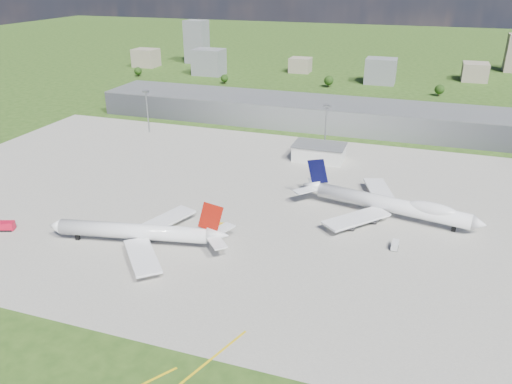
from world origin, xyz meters
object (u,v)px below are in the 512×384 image
(airliner_blue_quad, at_px, (391,205))
(van_white_near, at_px, (395,245))
(airliner_red_twin, at_px, (140,232))
(fire_truck, at_px, (4,226))
(tug_yellow, at_px, (219,226))
(van_white_far, at_px, (441,212))

(airliner_blue_quad, height_order, van_white_near, airliner_blue_quad)
(airliner_red_twin, relative_size, fire_truck, 7.74)
(airliner_blue_quad, xyz_separation_m, tug_yellow, (-62.10, -31.00, -4.43))
(airliner_red_twin, distance_m, van_white_near, 92.13)
(van_white_near, bearing_deg, airliner_blue_quad, 11.02)
(airliner_red_twin, xyz_separation_m, fire_truck, (-55.55, -7.53, -3.15))
(airliner_blue_quad, xyz_separation_m, van_white_far, (19.93, 9.01, -4.26))
(airliner_red_twin, height_order, tug_yellow, airliner_red_twin)
(van_white_far, bearing_deg, tug_yellow, 171.74)
(fire_truck, bearing_deg, tug_yellow, 0.71)
(fire_truck, relative_size, van_white_far, 1.82)
(airliner_red_twin, relative_size, airliner_blue_quad, 0.91)
(van_white_near, distance_m, van_white_far, 37.97)
(fire_truck, xyz_separation_m, tug_yellow, (77.66, 28.27, -0.80))
(van_white_near, height_order, van_white_far, van_white_near)
(airliner_blue_quad, relative_size, tug_yellow, 17.73)
(airliner_blue_quad, bearing_deg, tug_yellow, -142.15)
(airliner_red_twin, bearing_deg, van_white_near, -174.43)
(van_white_far, bearing_deg, fire_truck, 168.89)
(fire_truck, bearing_deg, van_white_near, -6.06)
(airliner_red_twin, distance_m, fire_truck, 56.15)
(fire_truck, relative_size, van_white_near, 1.62)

